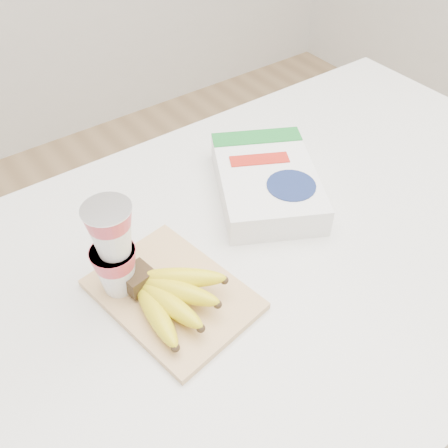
{
  "coord_description": "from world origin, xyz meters",
  "views": [
    {
      "loc": [
        -0.53,
        -0.47,
        1.61
      ],
      "look_at": [
        -0.15,
        0.06,
        0.99
      ],
      "focal_mm": 40.0,
      "sensor_mm": 36.0,
      "label": 1
    }
  ],
  "objects_px": {
    "table": "(283,357)",
    "bananas": "(168,295)",
    "yogurt_stack": "(113,248)",
    "cereal_box": "(267,181)",
    "cutting_board": "(172,294)"
  },
  "relations": [
    {
      "from": "table",
      "to": "yogurt_stack",
      "type": "bearing_deg",
      "value": 170.82
    },
    {
      "from": "table",
      "to": "cereal_box",
      "type": "xyz_separation_m",
      "value": [
        0.0,
        0.12,
        0.5
      ]
    },
    {
      "from": "table",
      "to": "cereal_box",
      "type": "height_order",
      "value": "cereal_box"
    },
    {
      "from": "cutting_board",
      "to": "bananas",
      "type": "xyz_separation_m",
      "value": [
        -0.02,
        -0.02,
        0.03
      ]
    },
    {
      "from": "bananas",
      "to": "table",
      "type": "bearing_deg",
      "value": 3.69
    },
    {
      "from": "table",
      "to": "bananas",
      "type": "xyz_separation_m",
      "value": [
        -0.31,
        -0.02,
        0.51
      ]
    },
    {
      "from": "cutting_board",
      "to": "yogurt_stack",
      "type": "bearing_deg",
      "value": 127.33
    },
    {
      "from": "cutting_board",
      "to": "yogurt_stack",
      "type": "height_order",
      "value": "yogurt_stack"
    },
    {
      "from": "table",
      "to": "cutting_board",
      "type": "relative_size",
      "value": 4.81
    },
    {
      "from": "bananas",
      "to": "yogurt_stack",
      "type": "xyz_separation_m",
      "value": [
        -0.05,
        0.08,
        0.07
      ]
    },
    {
      "from": "bananas",
      "to": "cereal_box",
      "type": "xyz_separation_m",
      "value": [
        0.31,
        0.14,
        -0.01
      ]
    },
    {
      "from": "cereal_box",
      "to": "cutting_board",
      "type": "bearing_deg",
      "value": -130.66
    },
    {
      "from": "table",
      "to": "yogurt_stack",
      "type": "relative_size",
      "value": 7.19
    },
    {
      "from": "table",
      "to": "cutting_board",
      "type": "height_order",
      "value": "cutting_board"
    },
    {
      "from": "table",
      "to": "bananas",
      "type": "bearing_deg",
      "value": -176.31
    }
  ]
}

